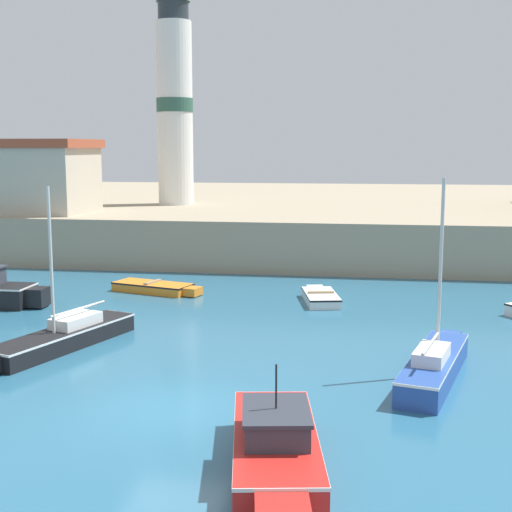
{
  "coord_description": "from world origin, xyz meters",
  "views": [
    {
      "loc": [
        4.64,
        -16.47,
        6.49
      ],
      "look_at": [
        0.13,
        12.59,
        2.0
      ],
      "focal_mm": 50.0,
      "sensor_mm": 36.0,
      "label": 1
    }
  ],
  "objects": [
    {
      "name": "quay_seawall",
      "position": [
        0.0,
        39.23,
        1.35
      ],
      "size": [
        120.0,
        40.0,
        2.71
      ],
      "primitive_type": "cube",
      "color": "gray",
      "rests_on": "ground"
    },
    {
      "name": "sailboat_blue_5",
      "position": [
        6.65,
        3.49,
        0.45
      ],
      "size": [
        2.53,
        6.1,
        5.67
      ],
      "color": "#284C9E",
      "rests_on": "ground"
    },
    {
      "name": "ground_plane",
      "position": [
        0.0,
        0.0,
        0.0
      ],
      "size": [
        200.0,
        200.0,
        0.0
      ],
      "primitive_type": "plane",
      "color": "#28607F"
    },
    {
      "name": "dinghy_white_8",
      "position": [
        2.8,
        13.19,
        0.23
      ],
      "size": [
        1.9,
        3.66,
        0.49
      ],
      "color": "white",
      "rests_on": "ground"
    },
    {
      "name": "harbor_shed_mid_row",
      "position": [
        -16.0,
        23.04,
        4.86
      ],
      "size": [
        9.37,
        5.6,
        4.25
      ],
      "color": "#BCB29E",
      "rests_on": "quay_seawall"
    },
    {
      "name": "lighthouse",
      "position": [
        -8.0,
        30.01,
        9.46
      ],
      "size": [
        2.41,
        2.41,
        13.88
      ],
      "color": "silver",
      "rests_on": "quay_seawall"
    },
    {
      "name": "dinghy_orange_3",
      "position": [
        -4.72,
        14.1,
        0.23
      ],
      "size": [
        4.34,
        2.38,
        0.5
      ],
      "color": "orange",
      "rests_on": "ground"
    },
    {
      "name": "sailboat_black_0",
      "position": [
        -5.05,
        4.83,
        0.4
      ],
      "size": [
        3.07,
        6.42,
        5.3
      ],
      "color": "black",
      "rests_on": "ground"
    },
    {
      "name": "motorboat_red_7",
      "position": [
        2.96,
        -3.07,
        0.53
      ],
      "size": [
        2.47,
        5.68,
        2.29
      ],
      "color": "red",
      "rests_on": "ground"
    }
  ]
}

